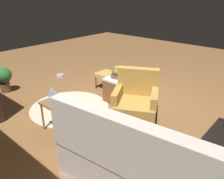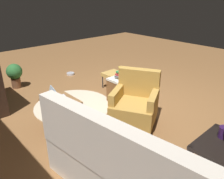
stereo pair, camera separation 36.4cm
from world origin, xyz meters
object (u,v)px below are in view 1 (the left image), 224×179
armchair (136,102)px  tv_remote (117,75)px  ottoman (107,75)px  potted_plant (4,77)px  wicker_hamper (118,90)px  yellow_mug (117,69)px  couch (145,166)px  book_stack_hamper (118,75)px  laptop_desk (62,106)px  pet_bowl_steel (60,75)px  laptop (58,100)px

armchair → tv_remote: 0.98m
ottoman → potted_plant: size_ratio=0.73×
armchair → tv_remote: size_ratio=5.71×
wicker_hamper → yellow_mug: (0.01, 0.05, 0.43)m
couch → armchair: size_ratio=2.17×
book_stack_hamper → yellow_mug: bearing=85.8°
book_stack_hamper → ottoman: (0.60, -0.33, -0.23)m
book_stack_hamper → tv_remote: (0.09, -0.09, -0.05)m
laptop_desk → yellow_mug: yellow_mug is taller
laptop_desk → wicker_hamper: (0.03, -1.36, -0.18)m
laptop_desk → wicker_hamper: 1.37m
armchair → book_stack_hamper: 0.86m
couch → tv_remote: 2.35m
ottoman → pet_bowl_steel: ottoman is taller
yellow_mug → pet_bowl_steel: bearing=-4.2°
book_stack_hamper → laptop: bearing=91.0°
laptop_desk → ottoman: laptop_desk is taller
book_stack_hamper → armchair: bearing=149.6°
yellow_mug → tv_remote: (0.09, -0.13, -0.18)m
laptop → potted_plant: laptop is taller
armchair → book_stack_hamper: (0.73, -0.43, 0.18)m
tv_remote → wicker_hamper: bearing=158.4°
couch → pet_bowl_steel: size_ratio=9.91×
laptop_desk → wicker_hamper: same height
couch → potted_plant: couch is taller
wicker_hamper → yellow_mug: 0.43m
laptop → pet_bowl_steel: 2.58m
armchair → pet_bowl_steel: bearing=-11.0°
pet_bowl_steel → book_stack_hamper: bearing=176.9°
laptop_desk → wicker_hamper: size_ratio=1.17×
tv_remote → armchair: bearing=165.0°
laptop_desk → pet_bowl_steel: size_ratio=2.80×
armchair → laptop: (0.70, 0.97, 0.17)m
book_stack_hamper → ottoman: size_ratio=0.64×
laptop → ottoman: bearing=-70.1°
wicker_hamper → potted_plant: bearing=31.0°
armchair → laptop: armchair is taller
couch → tv_remote: size_ratio=12.39×
tv_remote → potted_plant: (2.01, 1.35, -0.16)m
book_stack_hamper → yellow_mug: size_ratio=2.57×
book_stack_hamper → pet_bowl_steel: (2.01, -0.11, -0.52)m
pet_bowl_steel → armchair: bearing=169.0°
wicker_hamper → yellow_mug: size_ratio=4.80×
laptop → ottoman: size_ratio=0.92×
couch → ottoman: couch is taller
laptop → tv_remote: bearing=-85.5°
couch → book_stack_hamper: size_ratio=7.71×
tv_remote → pet_bowl_steel: 1.98m
couch → potted_plant: 3.73m
wicker_hamper → tv_remote: size_ratio=3.00×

